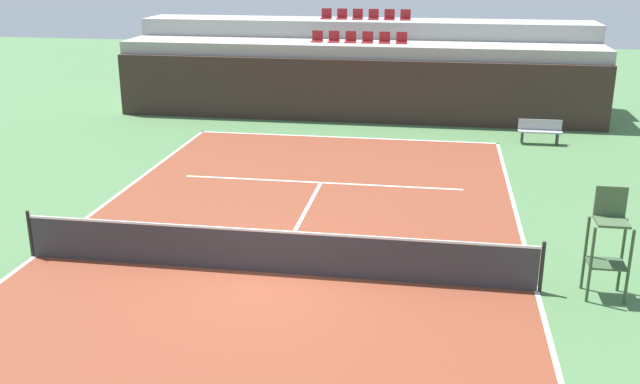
# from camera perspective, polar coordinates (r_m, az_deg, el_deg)

# --- Properties ---
(ground_plane) EXTENTS (80.00, 80.00, 0.00)m
(ground_plane) POSITION_cam_1_polar(r_m,az_deg,el_deg) (15.62, -3.74, -6.34)
(ground_plane) COLOR #477042
(court_surface) EXTENTS (11.00, 24.00, 0.01)m
(court_surface) POSITION_cam_1_polar(r_m,az_deg,el_deg) (15.62, -3.74, -6.32)
(court_surface) COLOR brown
(court_surface) RESTS_ON ground_plane
(baseline_far) EXTENTS (11.00, 0.10, 0.00)m
(baseline_far) POSITION_cam_1_polar(r_m,az_deg,el_deg) (26.77, 1.99, 4.29)
(baseline_far) COLOR white
(baseline_far) RESTS_ON court_surface
(sideline_left) EXTENTS (0.10, 24.00, 0.00)m
(sideline_left) POSITION_cam_1_polar(r_m,az_deg,el_deg) (17.59, -21.37, -4.68)
(sideline_left) COLOR white
(sideline_left) RESTS_ON court_surface
(sideline_right) EXTENTS (0.10, 24.00, 0.00)m
(sideline_right) POSITION_cam_1_polar(r_m,az_deg,el_deg) (15.42, 16.59, -7.43)
(sideline_right) COLOR white
(sideline_right) RESTS_ON court_surface
(service_line_far) EXTENTS (8.26, 0.10, 0.00)m
(service_line_far) POSITION_cam_1_polar(r_m,az_deg,el_deg) (21.49, 0.07, 0.74)
(service_line_far) COLOR white
(service_line_far) RESTS_ON court_surface
(centre_service_line) EXTENTS (0.10, 6.40, 0.00)m
(centre_service_line) POSITION_cam_1_polar(r_m,az_deg,el_deg) (18.51, -1.53, -2.23)
(centre_service_line) COLOR white
(centre_service_line) RESTS_ON court_surface
(back_wall) EXTENTS (19.42, 0.30, 2.48)m
(back_wall) POSITION_cam_1_polar(r_m,az_deg,el_deg) (29.02, 2.68, 7.86)
(back_wall) COLOR #33231E
(back_wall) RESTS_ON ground_plane
(stands_tier_lower) EXTENTS (19.42, 2.40, 2.97)m
(stands_tier_lower) POSITION_cam_1_polar(r_m,az_deg,el_deg) (30.29, 2.99, 8.78)
(stands_tier_lower) COLOR #9E9E99
(stands_tier_lower) RESTS_ON ground_plane
(stands_tier_upper) EXTENTS (19.42, 2.40, 3.68)m
(stands_tier_upper) POSITION_cam_1_polar(r_m,az_deg,el_deg) (32.60, 3.49, 10.08)
(stands_tier_upper) COLOR #9E9E99
(stands_tier_upper) RESTS_ON ground_plane
(seating_row_lower) EXTENTS (3.88, 0.44, 0.44)m
(seating_row_lower) POSITION_cam_1_polar(r_m,az_deg,el_deg) (30.16, 3.07, 11.83)
(seating_row_lower) COLOR maroon
(seating_row_lower) RESTS_ON stands_tier_lower
(seating_row_upper) EXTENTS (3.88, 0.44, 0.44)m
(seating_row_upper) POSITION_cam_1_polar(r_m,az_deg,el_deg) (32.47, 3.57, 13.54)
(seating_row_upper) COLOR maroon
(seating_row_upper) RESTS_ON stands_tier_upper
(tennis_net) EXTENTS (11.08, 0.08, 1.07)m
(tennis_net) POSITION_cam_1_polar(r_m,az_deg,el_deg) (15.42, -3.78, -4.62)
(tennis_net) COLOR black
(tennis_net) RESTS_ON court_surface
(umpire_chair) EXTENTS (0.76, 0.66, 2.20)m
(umpire_chair) POSITION_cam_1_polar(r_m,az_deg,el_deg) (15.24, 21.63, -3.48)
(umpire_chair) COLOR #334C2D
(umpire_chair) RESTS_ON ground_plane
(player_bench) EXTENTS (1.50, 0.40, 0.85)m
(player_bench) POSITION_cam_1_polar(r_m,az_deg,el_deg) (26.96, 16.82, 4.69)
(player_bench) COLOR #99999E
(player_bench) RESTS_ON ground_plane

